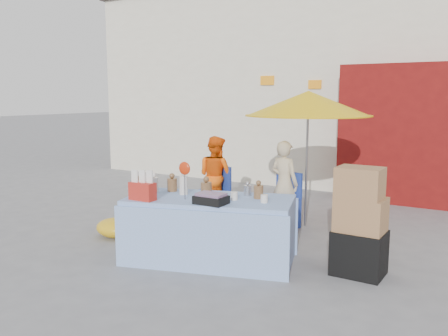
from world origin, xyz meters
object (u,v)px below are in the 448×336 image
Objects in this scene: chair_left at (212,202)px; vendor_beige at (284,184)px; chair_right at (280,211)px; box_stack at (360,226)px; market_table at (209,228)px; vendor_orange at (216,176)px; umbrella at (308,104)px.

vendor_beige is at bearing 20.28° from chair_left.
chair_right is 0.43m from vendor_beige.
chair_right is 0.69× the size of box_stack.
vendor_orange is (-1.11, 1.94, 0.27)m from market_table.
chair_left is 0.64× the size of vendor_beige.
vendor_beige is at bearing -153.43° from umbrella.
market_table is at bearing -164.47° from box_stack.
market_table is 2.25m from vendor_orange.
vendor_orange is at bearing -172.02° from chair_right.
umbrella reaches higher than vendor_orange.
umbrella reaches higher than chair_left.
market_table is at bearing 133.81° from vendor_orange.
vendor_beige is at bearing 105.75° from chair_right.
box_stack is (1.26, -1.62, -1.32)m from umbrella.
umbrella is at bearing 24.55° from chair_left.
market_table is 2.64× the size of chair_right.
umbrella is at bearing 127.98° from box_stack.
vendor_orange is at bearing 102.99° from market_table.
umbrella is at bearing 57.98° from chair_right.
box_stack is at bearing 150.91° from vendor_beige.
vendor_beige is at bearing 136.80° from box_stack.
chair_right is (1.25, 0.00, 0.00)m from chair_left.
chair_left is 1.32m from vendor_beige.
vendor_orange is at bearing 152.44° from box_stack.
chair_left is at bearing 104.71° from market_table.
umbrella is 2.44m from box_stack.
box_stack is (1.71, 0.47, 0.16)m from market_table.
chair_left is 0.41× the size of umbrella.
vendor_beige is at bearing -165.89° from vendor_orange.
chair_right is 1.33m from vendor_orange.
box_stack is (1.56, -1.47, -0.10)m from vendor_beige.
vendor_beige is 1.27m from umbrella.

